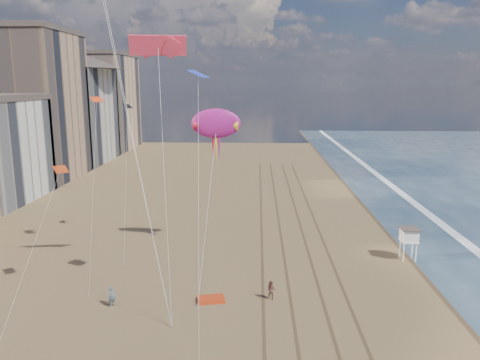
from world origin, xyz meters
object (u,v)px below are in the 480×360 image
at_px(lifeguard_stand, 409,235).
at_px(kite_flyer_b, 271,290).
at_px(show_kite, 216,124).
at_px(kite_flyer_a, 112,297).
at_px(grounded_kite, 211,299).

distance_m(lifeguard_stand, kite_flyer_b, 18.19).
xyz_separation_m(lifeguard_stand, show_kite, (-20.79, 1.91, 11.67)).
relative_size(kite_flyer_a, kite_flyer_b, 1.00).
relative_size(grounded_kite, show_kite, 0.12).
relative_size(grounded_kite, kite_flyer_a, 1.33).
distance_m(lifeguard_stand, show_kite, 23.91).
bearing_deg(kite_flyer_b, grounded_kite, -157.96).
bearing_deg(show_kite, kite_flyer_a, -119.54).
distance_m(grounded_kite, show_kite, 18.95).
bearing_deg(kite_flyer_a, show_kite, 21.40).
xyz_separation_m(grounded_kite, kite_flyer_b, (5.27, 0.43, 0.75)).
xyz_separation_m(grounded_kite, kite_flyer_a, (-8.33, -1.32, 0.75)).
relative_size(show_kite, kite_flyer_b, 10.99).
distance_m(lifeguard_stand, grounded_kite, 23.00).
height_order(show_kite, kite_flyer_a, show_kite).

